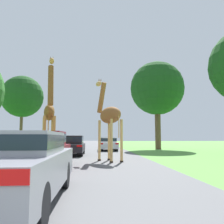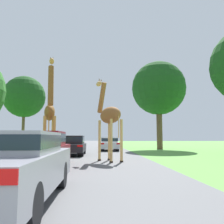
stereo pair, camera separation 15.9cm
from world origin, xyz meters
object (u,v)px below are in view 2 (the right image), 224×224
object	(u,v)px
giraffe_companion	(50,113)
tree_left_edge	(159,88)
car_lead_maroon	(11,164)
car_verge_right	(71,145)
giraffe_near_road	(109,116)
car_far_ahead	(109,143)
car_rear_follower	(42,149)
car_queue_left	(70,142)
car_queue_right	(60,143)
tree_far_right	(24,97)

from	to	relation	value
giraffe_companion	tree_left_edge	world-z (taller)	tree_left_edge
car_lead_maroon	car_verge_right	bearing A→B (deg)	91.03
giraffe_near_road	giraffe_companion	world-z (taller)	giraffe_companion
car_far_ahead	car_rear_follower	world-z (taller)	car_rear_follower
car_lead_maroon	car_far_ahead	size ratio (longest dim) A/B	1.08
car_lead_maroon	car_queue_left	bearing A→B (deg)	94.10
car_queue_right	car_queue_left	distance (m)	7.75
car_queue_left	tree_left_edge	size ratio (longest dim) A/B	0.40
car_far_ahead	giraffe_near_road	bearing A→B (deg)	-92.68
car_rear_follower	tree_far_right	bearing A→B (deg)	109.39
car_far_ahead	tree_left_edge	xyz separation A→B (m)	(5.62, 2.12, 6.04)
car_queue_left	car_verge_right	world-z (taller)	car_verge_right
giraffe_near_road	car_rear_follower	xyz separation A→B (m)	(-2.93, -2.92, -1.67)
giraffe_companion	car_rear_follower	size ratio (longest dim) A/B	1.24
tree_left_edge	tree_far_right	bearing A→B (deg)	163.66
car_verge_right	tree_far_right	distance (m)	15.85
giraffe_companion	car_far_ahead	distance (m)	10.78
car_lead_maroon	car_rear_follower	size ratio (longest dim) A/B	1.03
car_rear_follower	tree_left_edge	xyz separation A→B (m)	(9.04, 15.55, 5.91)
tree_left_edge	car_queue_right	bearing A→B (deg)	-165.99
giraffe_near_road	tree_far_right	distance (m)	20.47
giraffe_near_road	giraffe_companion	xyz separation A→B (m)	(-3.40, 0.66, 0.18)
giraffe_near_road	car_verge_right	size ratio (longest dim) A/B	1.11
giraffe_companion	car_queue_left	world-z (taller)	giraffe_companion
car_verge_right	car_rear_follower	size ratio (longest dim) A/B	0.96
car_lead_maroon	car_far_ahead	distance (m)	18.85
car_queue_left	car_rear_follower	world-z (taller)	car_rear_follower
car_queue_right	car_queue_left	world-z (taller)	car_queue_right
tree_far_right	giraffe_companion	bearing A→B (deg)	-68.26
giraffe_companion	tree_left_edge	size ratio (longest dim) A/B	0.57
giraffe_companion	car_queue_left	distance (m)	17.26
car_queue_left	car_rear_follower	xyz separation A→B (m)	(1.28, -20.71, 0.13)
car_rear_follower	car_verge_right	bearing A→B (deg)	87.32
car_queue_left	car_far_ahead	distance (m)	8.66
car_verge_right	tree_left_edge	size ratio (longest dim) A/B	0.45
car_queue_left	car_far_ahead	world-z (taller)	car_far_ahead
giraffe_companion	car_lead_maroon	xyz separation A→B (m)	(1.06, -8.78, -1.90)
car_rear_follower	tree_far_right	world-z (taller)	tree_far_right
giraffe_near_road	car_far_ahead	size ratio (longest dim) A/B	1.11
giraffe_companion	car_verge_right	distance (m)	4.46
tree_left_edge	giraffe_near_road	bearing A→B (deg)	-115.83
giraffe_near_road	car_far_ahead	xyz separation A→B (m)	(0.49, 10.52, -1.80)
giraffe_near_road	tree_far_right	size ratio (longest dim) A/B	0.53
giraffe_near_road	car_verge_right	xyz separation A→B (m)	(-2.57, 4.61, -1.72)
car_queue_left	car_rear_follower	bearing A→B (deg)	-86.47
giraffe_companion	car_far_ahead	xyz separation A→B (m)	(3.89, 9.85, -1.98)
car_verge_right	car_rear_follower	bearing A→B (deg)	-92.68
giraffe_near_road	car_queue_right	xyz separation A→B (m)	(-4.27, 10.04, -1.76)
car_queue_right	car_verge_right	world-z (taller)	car_verge_right
tree_far_right	car_queue_right	bearing A→B (deg)	-51.66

